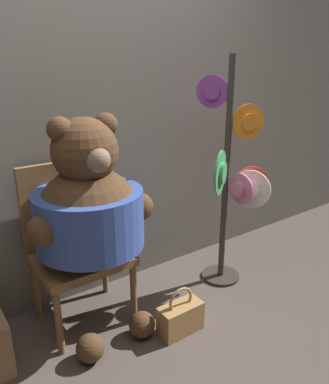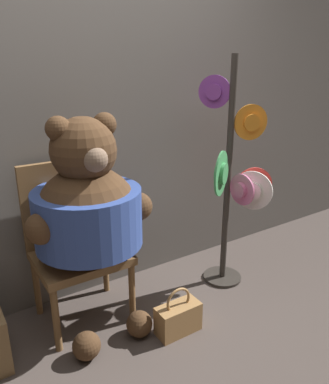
{
  "view_description": "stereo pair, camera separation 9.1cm",
  "coord_description": "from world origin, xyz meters",
  "views": [
    {
      "loc": [
        -0.91,
        -1.45,
        1.54
      ],
      "look_at": [
        0.37,
        0.35,
        0.77
      ],
      "focal_mm": 35.0,
      "sensor_mm": 36.0,
      "label": 1
    },
    {
      "loc": [
        -0.83,
        -1.5,
        1.54
      ],
      "look_at": [
        0.37,
        0.35,
        0.77
      ],
      "focal_mm": 35.0,
      "sensor_mm": 36.0,
      "label": 2
    }
  ],
  "objects": [
    {
      "name": "ground_plane",
      "position": [
        0.0,
        0.0,
        0.0
      ],
      "size": [
        14.0,
        14.0,
        0.0
      ],
      "primitive_type": "plane",
      "color": "#4C423D"
    },
    {
      "name": "chair",
      "position": [
        -0.17,
        0.53,
        0.52
      ],
      "size": [
        0.53,
        0.45,
        0.98
      ],
      "color": "brown",
      "rests_on": "ground_plane"
    },
    {
      "name": "wall_back",
      "position": [
        0.0,
        0.78,
        1.11
      ],
      "size": [
        8.0,
        0.1,
        2.23
      ],
      "color": "#66605B",
      "rests_on": "ground_plane"
    },
    {
      "name": "hat_display_rack",
      "position": [
        0.88,
        0.26,
        0.77
      ],
      "size": [
        0.58,
        0.46,
        1.59
      ],
      "color": "#332D28",
      "rests_on": "ground_plane"
    },
    {
      "name": "teddy_bear",
      "position": [
        -0.13,
        0.37,
        0.74
      ],
      "size": [
        0.74,
        0.65,
        1.28
      ],
      "color": "#4C331E",
      "rests_on": "ground_plane"
    },
    {
      "name": "handbag_on_ground",
      "position": [
        0.24,
        0.01,
        0.1
      ],
      "size": [
        0.27,
        0.13,
        0.3
      ],
      "color": "#A87A47",
      "rests_on": "ground_plane"
    }
  ]
}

